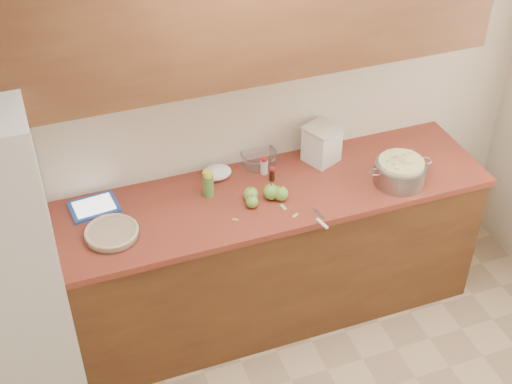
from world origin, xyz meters
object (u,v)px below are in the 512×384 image
object	(u,v)px
pie	(112,233)
tablet	(94,207)
flour_canister	(322,144)
colander	(400,172)

from	to	relation	value
pie	tablet	size ratio (longest dim) A/B	1.06
pie	flour_canister	size ratio (longest dim) A/B	1.19
colander	pie	bearing A→B (deg)	176.78
colander	tablet	bearing A→B (deg)	167.94
tablet	flour_canister	bearing A→B (deg)	-5.87
pie	colander	world-z (taller)	colander
flour_canister	tablet	xyz separation A→B (m)	(-1.33, 0.00, -0.11)
flour_canister	tablet	size ratio (longest dim) A/B	0.89
tablet	colander	bearing A→B (deg)	-17.72
colander	flour_canister	bearing A→B (deg)	132.92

